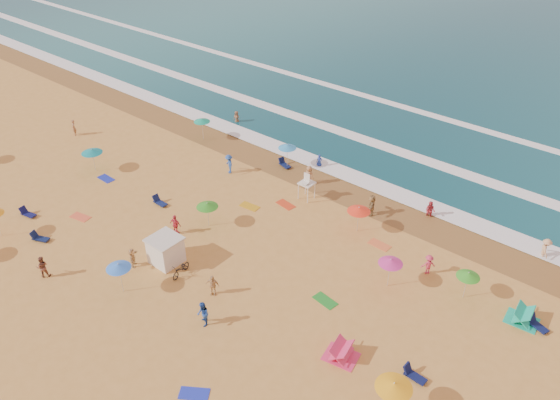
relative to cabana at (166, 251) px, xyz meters
The scene contains 13 objects.
ground 4.06m from the cabana, 90.00° to the left, with size 220.00×220.00×0.00m, color gold.
ocean 87.94m from the cabana, 90.00° to the left, with size 220.00×140.00×0.18m, color #0C4756.
wet_sand 16.46m from the cabana, 90.00° to the left, with size 220.00×220.00×0.00m, color olive.
surf_foam 25.27m from the cabana, 90.00° to the left, with size 200.00×18.70×0.05m.
cabana is the anchor object (origin of this frame).
cabana_roof 1.06m from the cabana, ahead, with size 2.20×2.20×0.12m, color silver.
bicycle 1.99m from the cabana, ahead, with size 0.65×1.87×0.98m, color black.
lifeguard_stand 13.63m from the cabana, 78.41° to the left, with size 1.20×1.20×2.10m, color white, non-canonical shape.
beach_umbrellas 5.17m from the cabana, 63.15° to the left, with size 52.63×28.07×0.77m.
loungers 6.39m from the cabana, 21.43° to the left, with size 39.27×27.37×0.34m.
towels 1.59m from the cabana, 54.29° to the left, with size 40.11×25.51×0.03m.
popup_tents 19.47m from the cabana, 17.20° to the left, with size 9.53×11.77×1.20m.
beachgoers 8.80m from the cabana, 77.94° to the left, with size 48.23×28.18×2.11m.
Camera 1 is at (26.28, -22.58, 25.94)m, focal length 35.00 mm.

